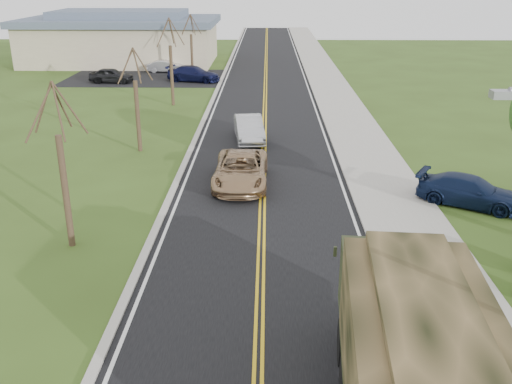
{
  "coord_description": "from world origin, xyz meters",
  "views": [
    {
      "loc": [
        0.19,
        -8.83,
        9.4
      ],
      "look_at": [
        -0.21,
        10.93,
        1.8
      ],
      "focal_mm": 40.0,
      "sensor_mm": 36.0,
      "label": 1
    }
  ],
  "objects_px": {
    "sedan_silver": "(249,129)",
    "suv_champagne": "(241,170)",
    "military_truck": "(413,352)",
    "pickup_navy": "(470,191)",
    "utility_box_near": "(454,373)"
  },
  "relations": [
    {
      "from": "military_truck",
      "to": "pickup_navy",
      "type": "xyz_separation_m",
      "value": [
        5.75,
        13.34,
        -1.56
      ]
    },
    {
      "from": "suv_champagne",
      "to": "utility_box_near",
      "type": "relative_size",
      "value": 6.67
    },
    {
      "from": "military_truck",
      "to": "utility_box_near",
      "type": "height_order",
      "value": "military_truck"
    },
    {
      "from": "sedan_silver",
      "to": "pickup_navy",
      "type": "height_order",
      "value": "sedan_silver"
    },
    {
      "from": "suv_champagne",
      "to": "sedan_silver",
      "type": "height_order",
      "value": "suv_champagne"
    },
    {
      "from": "sedan_silver",
      "to": "suv_champagne",
      "type": "bearing_deg",
      "value": -98.17
    },
    {
      "from": "military_truck",
      "to": "sedan_silver",
      "type": "xyz_separation_m",
      "value": [
        -4.08,
        23.34,
        -1.48
      ]
    },
    {
      "from": "suv_champagne",
      "to": "sedan_silver",
      "type": "xyz_separation_m",
      "value": [
        0.15,
        7.63,
        -0.01
      ]
    },
    {
      "from": "military_truck",
      "to": "suv_champagne",
      "type": "height_order",
      "value": "military_truck"
    },
    {
      "from": "suv_champagne",
      "to": "pickup_navy",
      "type": "xyz_separation_m",
      "value": [
        9.98,
        -2.38,
        -0.1
      ]
    },
    {
      "from": "suv_champagne",
      "to": "sedan_silver",
      "type": "bearing_deg",
      "value": 89.54
    },
    {
      "from": "sedan_silver",
      "to": "utility_box_near",
      "type": "xyz_separation_m",
      "value": [
        5.57,
        -21.84,
        -0.23
      ]
    },
    {
      "from": "military_truck",
      "to": "pickup_navy",
      "type": "relative_size",
      "value": 1.78
    },
    {
      "from": "utility_box_near",
      "to": "pickup_navy",
      "type": "bearing_deg",
      "value": 57.2
    },
    {
      "from": "suv_champagne",
      "to": "utility_box_near",
      "type": "xyz_separation_m",
      "value": [
        5.72,
        -14.21,
        -0.24
      ]
    }
  ]
}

